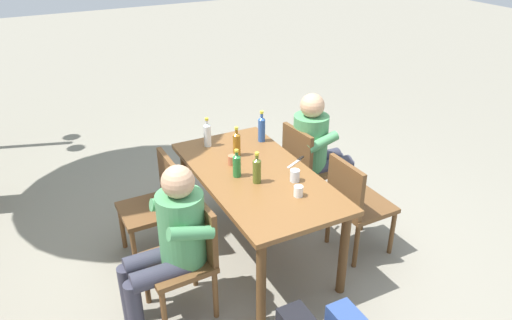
{
  "coord_description": "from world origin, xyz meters",
  "views": [
    {
      "loc": [
        -2.98,
        1.54,
        2.62
      ],
      "look_at": [
        0.0,
        0.0,
        0.87
      ],
      "focal_mm": 33.98,
      "sensor_mm": 36.0,
      "label": 1
    }
  ],
  "objects_px": {
    "chair_near_right": "(307,164)",
    "bottle_clear": "(207,134)",
    "person_in_plaid_shirt": "(171,238)",
    "cup_white": "(298,191)",
    "chair_near_left": "(355,202)",
    "bottle_amber": "(237,143)",
    "bottle_blue": "(262,128)",
    "bottle_olive": "(257,170)",
    "chair_far_left": "(188,252)",
    "cup_terracotta": "(232,160)",
    "cup_glass": "(295,176)",
    "chair_far_right": "(157,202)",
    "person_in_white_shirt": "(317,146)",
    "dining_table": "(256,184)",
    "bottle_green": "(237,165)",
    "table_knife": "(297,161)"
  },
  "relations": [
    {
      "from": "chair_near_right",
      "to": "bottle_clear",
      "type": "distance_m",
      "value": 0.99
    },
    {
      "from": "chair_near_left",
      "to": "cup_white",
      "type": "relative_size",
      "value": 10.69
    },
    {
      "from": "person_in_white_shirt",
      "to": "cup_terracotta",
      "type": "distance_m",
      "value": 0.96
    },
    {
      "from": "chair_near_left",
      "to": "cup_glass",
      "type": "bearing_deg",
      "value": 75.86
    },
    {
      "from": "chair_near_right",
      "to": "person_in_plaid_shirt",
      "type": "distance_m",
      "value": 1.73
    },
    {
      "from": "chair_far_right",
      "to": "bottle_olive",
      "type": "xyz_separation_m",
      "value": [
        -0.5,
        -0.67,
        0.38
      ]
    },
    {
      "from": "bottle_blue",
      "to": "bottle_green",
      "type": "bearing_deg",
      "value": 135.64
    },
    {
      "from": "bottle_green",
      "to": "table_knife",
      "type": "height_order",
      "value": "bottle_green"
    },
    {
      "from": "person_in_white_shirt",
      "to": "table_knife",
      "type": "relative_size",
      "value": 5.28
    },
    {
      "from": "dining_table",
      "to": "cup_white",
      "type": "xyz_separation_m",
      "value": [
        -0.44,
        -0.12,
        0.14
      ]
    },
    {
      "from": "dining_table",
      "to": "bottle_green",
      "type": "relative_size",
      "value": 7.09
    },
    {
      "from": "bottle_amber",
      "to": "bottle_green",
      "type": "distance_m",
      "value": 0.36
    },
    {
      "from": "chair_near_right",
      "to": "cup_white",
      "type": "height_order",
      "value": "chair_near_right"
    },
    {
      "from": "chair_far_left",
      "to": "bottle_green",
      "type": "height_order",
      "value": "bottle_green"
    },
    {
      "from": "bottle_green",
      "to": "person_in_plaid_shirt",
      "type": "bearing_deg",
      "value": 120.5
    },
    {
      "from": "person_in_plaid_shirt",
      "to": "cup_white",
      "type": "distance_m",
      "value": 0.96
    },
    {
      "from": "person_in_white_shirt",
      "to": "bottle_green",
      "type": "height_order",
      "value": "person_in_white_shirt"
    },
    {
      "from": "chair_near_right",
      "to": "bottle_blue",
      "type": "bearing_deg",
      "value": 69.42
    },
    {
      "from": "bottle_clear",
      "to": "bottle_blue",
      "type": "bearing_deg",
      "value": -105.23
    },
    {
      "from": "cup_white",
      "to": "bottle_olive",
      "type": "bearing_deg",
      "value": 29.26
    },
    {
      "from": "bottle_blue",
      "to": "cup_terracotta",
      "type": "height_order",
      "value": "bottle_blue"
    },
    {
      "from": "chair_far_right",
      "to": "bottle_clear",
      "type": "height_order",
      "value": "bottle_clear"
    },
    {
      "from": "chair_far_left",
      "to": "cup_terracotta",
      "type": "bearing_deg",
      "value": -46.3
    },
    {
      "from": "person_in_white_shirt",
      "to": "bottle_blue",
      "type": "xyz_separation_m",
      "value": [
        0.14,
        0.51,
        0.22
      ]
    },
    {
      "from": "chair_near_left",
      "to": "cup_terracotta",
      "type": "distance_m",
      "value": 1.07
    },
    {
      "from": "dining_table",
      "to": "bottle_clear",
      "type": "distance_m",
      "value": 0.69
    },
    {
      "from": "cup_white",
      "to": "chair_near_left",
      "type": "bearing_deg",
      "value": -83.36
    },
    {
      "from": "chair_far_right",
      "to": "cup_terracotta",
      "type": "relative_size",
      "value": 10.64
    },
    {
      "from": "person_in_white_shirt",
      "to": "cup_glass",
      "type": "xyz_separation_m",
      "value": [
        -0.61,
        0.62,
        0.15
      ]
    },
    {
      "from": "bottle_amber",
      "to": "cup_white",
      "type": "distance_m",
      "value": 0.81
    },
    {
      "from": "chair_far_right",
      "to": "person_in_plaid_shirt",
      "type": "relative_size",
      "value": 0.74
    },
    {
      "from": "bottle_clear",
      "to": "bottle_green",
      "type": "bearing_deg",
      "value": 179.55
    },
    {
      "from": "dining_table",
      "to": "cup_glass",
      "type": "height_order",
      "value": "cup_glass"
    },
    {
      "from": "cup_terracotta",
      "to": "chair_near_left",
      "type": "bearing_deg",
      "value": -125.81
    },
    {
      "from": "chair_far_right",
      "to": "cup_white",
      "type": "bearing_deg",
      "value": -134.03
    },
    {
      "from": "dining_table",
      "to": "cup_terracotta",
      "type": "relative_size",
      "value": 20.17
    },
    {
      "from": "bottle_olive",
      "to": "bottle_amber",
      "type": "bearing_deg",
      "value": -7.1
    },
    {
      "from": "bottle_blue",
      "to": "cup_white",
      "type": "xyz_separation_m",
      "value": [
        -0.96,
        0.2,
        -0.08
      ]
    },
    {
      "from": "chair_far_right",
      "to": "cup_white",
      "type": "distance_m",
      "value": 1.21
    },
    {
      "from": "dining_table",
      "to": "bottle_blue",
      "type": "bearing_deg",
      "value": -32.01
    },
    {
      "from": "chair_far_left",
      "to": "bottle_olive",
      "type": "bearing_deg",
      "value": -70.12
    },
    {
      "from": "chair_near_right",
      "to": "chair_far_left",
      "type": "relative_size",
      "value": 1.0
    },
    {
      "from": "chair_near_right",
      "to": "cup_glass",
      "type": "height_order",
      "value": "chair_near_right"
    },
    {
      "from": "bottle_blue",
      "to": "bottle_olive",
      "type": "distance_m",
      "value": 0.75
    },
    {
      "from": "table_knife",
      "to": "chair_far_left",
      "type": "bearing_deg",
      "value": 109.32
    },
    {
      "from": "chair_far_left",
      "to": "cup_white",
      "type": "xyz_separation_m",
      "value": [
        -0.07,
        -0.84,
        0.31
      ]
    },
    {
      "from": "dining_table",
      "to": "bottle_amber",
      "type": "height_order",
      "value": "bottle_amber"
    },
    {
      "from": "cup_terracotta",
      "to": "cup_glass",
      "type": "xyz_separation_m",
      "value": [
        -0.47,
        -0.31,
        0.01
      ]
    },
    {
      "from": "chair_far_right",
      "to": "person_in_white_shirt",
      "type": "relative_size",
      "value": 0.74
    },
    {
      "from": "chair_near_right",
      "to": "person_in_white_shirt",
      "type": "height_order",
      "value": "person_in_white_shirt"
    }
  ]
}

